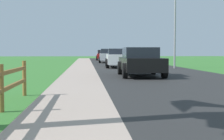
% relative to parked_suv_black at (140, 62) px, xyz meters
% --- Properties ---
extents(ground_plane, '(120.00, 120.00, 0.00)m').
position_rel_parked_suv_black_xyz_m(ground_plane, '(-2.13, 9.18, -0.76)').
color(ground_plane, '#37762F').
extents(road_asphalt, '(7.00, 66.00, 0.01)m').
position_rel_parked_suv_black_xyz_m(road_asphalt, '(1.37, 11.18, -0.75)').
color(road_asphalt, '#292929').
rests_on(road_asphalt, ground).
extents(curb_concrete, '(6.00, 66.00, 0.01)m').
position_rel_parked_suv_black_xyz_m(curb_concrete, '(-5.13, 11.18, -0.75)').
color(curb_concrete, tan).
rests_on(curb_concrete, ground).
extents(grass_verge, '(5.00, 66.00, 0.00)m').
position_rel_parked_suv_black_xyz_m(grass_verge, '(-6.63, 11.18, -0.75)').
color(grass_verge, '#37762F').
rests_on(grass_verge, ground).
extents(parked_suv_black, '(2.16, 4.47, 1.48)m').
position_rel_parked_suv_black_xyz_m(parked_suv_black, '(0.00, 0.00, 0.00)').
color(parked_suv_black, black).
rests_on(parked_suv_black, ground).
extents(parked_car_white, '(2.29, 5.06, 1.50)m').
position_rel_parked_suv_black_xyz_m(parked_car_white, '(-0.14, 9.38, 0.02)').
color(parked_car_white, white).
rests_on(parked_car_white, ground).
extents(parked_car_silver, '(2.27, 4.35, 1.57)m').
position_rel_parked_suv_black_xyz_m(parked_car_silver, '(-0.25, 20.18, 0.05)').
color(parked_car_silver, '#B7BABF').
rests_on(parked_car_silver, ground).
extents(parked_car_red, '(2.23, 4.68, 1.49)m').
position_rel_parked_suv_black_xyz_m(parked_car_red, '(-0.20, 30.86, -0.02)').
color(parked_car_red, maroon).
rests_on(parked_car_red, ground).
extents(street_lamp, '(1.17, 0.20, 7.11)m').
position_rel_parked_suv_black_xyz_m(street_lamp, '(3.98, 7.41, 3.41)').
color(street_lamp, gray).
rests_on(street_lamp, ground).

